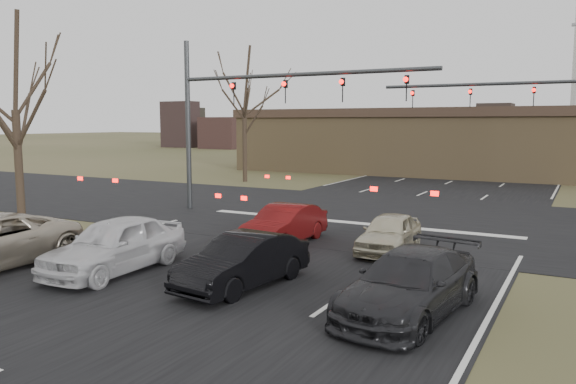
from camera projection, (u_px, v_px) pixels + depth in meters
name	position (u px, v px, depth m)	size (l,w,h in m)	color
ground	(126.00, 319.00, 12.02)	(360.00, 360.00, 0.00)	#414424
road_main	(505.00, 159.00, 64.44)	(14.00, 300.00, 0.02)	black
road_cross	(369.00, 216.00, 25.12)	(200.00, 14.00, 0.02)	black
building	(496.00, 142.00, 43.95)	(42.40, 10.40, 5.30)	olive
mast_arm_near	(245.00, 102.00, 25.21)	(12.12, 0.24, 8.00)	#383A3D
mast_arm_far	(540.00, 106.00, 28.58)	(11.12, 0.24, 8.00)	#383A3D
tree_left_near	(13.00, 61.00, 21.87)	(5.10, 5.10, 8.50)	black
tree_left_far	(244.00, 77.00, 39.08)	(5.70, 5.70, 9.50)	black
car_white_sedan	(115.00, 245.00, 15.68)	(1.85, 4.60, 1.57)	silver
car_black_hatch	(243.00, 261.00, 14.26)	(1.42, 4.08, 1.35)	black
car_charcoal_sedan	(410.00, 284.00, 12.18)	(1.94, 4.78, 1.39)	black
car_red_ahead	(284.00, 225.00, 19.38)	(1.42, 4.07, 1.34)	#560C0C
car_silver_ahead	(389.00, 233.00, 18.11)	(1.49, 3.70, 1.26)	beige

